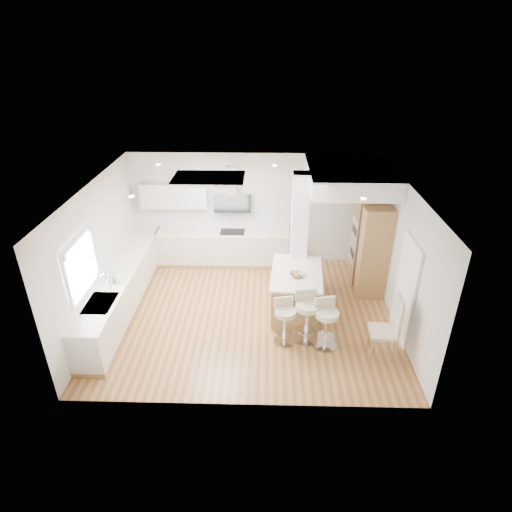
{
  "coord_description": "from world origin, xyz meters",
  "views": [
    {
      "loc": [
        0.35,
        -7.47,
        5.32
      ],
      "look_at": [
        0.13,
        0.4,
        1.18
      ],
      "focal_mm": 30.0,
      "sensor_mm": 36.0,
      "label": 1
    }
  ],
  "objects_px": {
    "peninsula": "(296,292)",
    "bar_stool_b": "(307,314)",
    "bar_stool_c": "(326,321)",
    "dining_chair": "(391,325)",
    "bar_stool_a": "(285,319)"
  },
  "relations": [
    {
      "from": "bar_stool_b",
      "to": "dining_chair",
      "type": "relative_size",
      "value": 0.84
    },
    {
      "from": "bar_stool_a",
      "to": "peninsula",
      "type": "bearing_deg",
      "value": 63.49
    },
    {
      "from": "bar_stool_b",
      "to": "peninsula",
      "type": "bearing_deg",
      "value": 88.81
    },
    {
      "from": "bar_stool_b",
      "to": "dining_chair",
      "type": "bearing_deg",
      "value": -25.68
    },
    {
      "from": "bar_stool_b",
      "to": "bar_stool_a",
      "type": "bearing_deg",
      "value": -178.76
    },
    {
      "from": "peninsula",
      "to": "bar_stool_c",
      "type": "distance_m",
      "value": 1.25
    },
    {
      "from": "dining_chair",
      "to": "bar_stool_b",
      "type": "bearing_deg",
      "value": 168.02
    },
    {
      "from": "bar_stool_b",
      "to": "bar_stool_c",
      "type": "relative_size",
      "value": 1.04
    },
    {
      "from": "bar_stool_a",
      "to": "bar_stool_b",
      "type": "bearing_deg",
      "value": -0.95
    },
    {
      "from": "bar_stool_b",
      "to": "dining_chair",
      "type": "xyz_separation_m",
      "value": [
        1.46,
        -0.41,
        0.08
      ]
    },
    {
      "from": "peninsula",
      "to": "bar_stool_b",
      "type": "relative_size",
      "value": 1.55
    },
    {
      "from": "bar_stool_a",
      "to": "dining_chair",
      "type": "distance_m",
      "value": 1.91
    },
    {
      "from": "bar_stool_c",
      "to": "bar_stool_a",
      "type": "bearing_deg",
      "value": 158.18
    },
    {
      "from": "bar_stool_c",
      "to": "dining_chair",
      "type": "relative_size",
      "value": 0.81
    },
    {
      "from": "bar_stool_b",
      "to": "bar_stool_c",
      "type": "bearing_deg",
      "value": -38.89
    }
  ]
}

